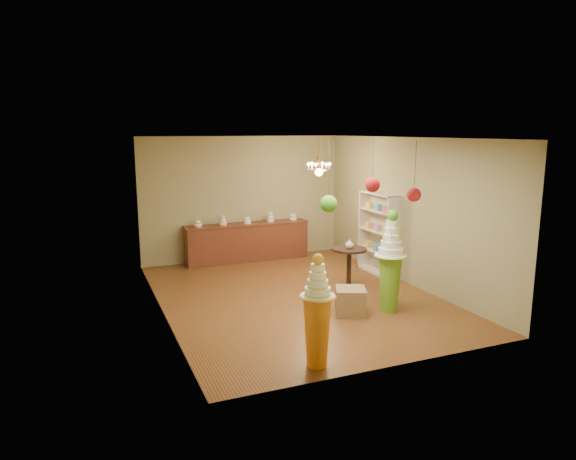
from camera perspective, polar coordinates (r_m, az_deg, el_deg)
name	(u,v)px	position (r m, az deg, el deg)	size (l,w,h in m)	color
floor	(295,296)	(9.95, 0.83, -7.34)	(6.50, 6.50, 0.00)	brown
ceiling	(296,138)	(9.45, 0.88, 10.20)	(6.50, 6.50, 0.00)	silver
wall_back	(243,198)	(12.60, -5.00, 3.53)	(5.00, 0.04, 3.00)	gray
wall_front	(395,259)	(6.79, 11.77, -3.16)	(5.00, 0.04, 3.00)	gray
wall_left	(160,229)	(8.91, -14.08, 0.12)	(0.04, 6.50, 3.00)	gray
wall_right	(407,211)	(10.81, 13.13, 2.03)	(0.04, 6.50, 3.00)	gray
pedestal_green	(390,270)	(9.13, 11.29, -4.36)	(0.55, 0.55, 1.81)	#6AAD26
pedestal_orange	(317,322)	(6.94, 3.27, -10.15)	(0.49, 0.49, 1.57)	orange
burlap_riser	(350,301)	(9.02, 6.95, -7.84)	(0.50, 0.50, 0.46)	#8A6C4B
sideboard	(247,241)	(12.51, -4.54, -1.27)	(3.04, 0.54, 1.16)	#57281B
shelving_unit	(379,233)	(11.47, 10.04, -0.37)	(0.33, 1.20, 1.80)	beige
round_table	(349,263)	(10.16, 6.80, -3.71)	(0.85, 0.85, 0.87)	black
vase	(349,244)	(10.06, 6.85, -1.53)	(0.17, 0.17, 0.17)	beige
pom_red_left	(373,185)	(7.57, 9.38, 4.98)	(0.22, 0.22, 0.75)	#383228
pom_green_mid	(329,204)	(8.02, 4.54, 2.95)	(0.27, 0.27, 1.12)	#383228
pom_red_right	(414,195)	(7.22, 13.82, 3.84)	(0.20, 0.20, 0.83)	#383228
chandelier	(319,169)	(11.17, 3.47, 6.73)	(0.65, 0.65, 0.85)	#C97D47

